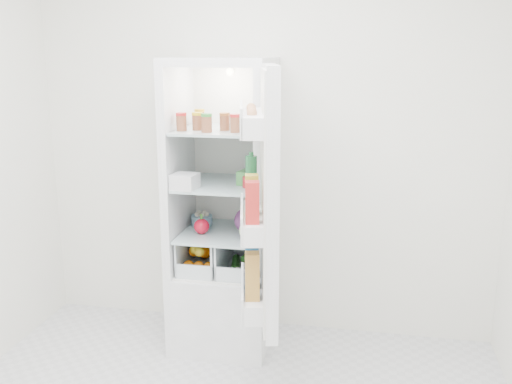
% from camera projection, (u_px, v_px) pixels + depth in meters
% --- Properties ---
extents(room_walls, '(3.02, 3.02, 2.61)m').
position_uv_depth(room_walls, '(192.00, 117.00, 2.17)').
color(room_walls, white).
rests_on(room_walls, ground).
extents(refrigerator, '(0.60, 0.60, 1.80)m').
position_uv_depth(refrigerator, '(225.00, 241.00, 3.62)').
color(refrigerator, silver).
rests_on(refrigerator, ground).
extents(shelf_low, '(0.49, 0.53, 0.01)m').
position_uv_depth(shelf_low, '(223.00, 233.00, 3.54)').
color(shelf_low, '#ACC4C9').
rests_on(shelf_low, refrigerator).
extents(shelf_mid, '(0.49, 0.53, 0.02)m').
position_uv_depth(shelf_mid, '(222.00, 184.00, 3.46)').
color(shelf_mid, '#ACC4C9').
rests_on(shelf_mid, refrigerator).
extents(shelf_top, '(0.49, 0.53, 0.02)m').
position_uv_depth(shelf_top, '(221.00, 130.00, 3.38)').
color(shelf_top, '#ACC4C9').
rests_on(shelf_top, refrigerator).
extents(crisper_left, '(0.23, 0.46, 0.22)m').
position_uv_depth(crisper_left, '(204.00, 251.00, 3.59)').
color(crisper_left, silver).
rests_on(crisper_left, refrigerator).
extents(crisper_right, '(0.23, 0.46, 0.22)m').
position_uv_depth(crisper_right, '(242.00, 254.00, 3.55)').
color(crisper_right, silver).
rests_on(crisper_right, refrigerator).
extents(condiment_jars, '(0.46, 0.32, 0.08)m').
position_uv_depth(condiment_jars, '(214.00, 123.00, 3.30)').
color(condiment_jars, '#B21919').
rests_on(condiment_jars, shelf_top).
extents(squeeze_bottle, '(0.05, 0.05, 0.18)m').
position_uv_depth(squeeze_bottle, '(256.00, 114.00, 3.32)').
color(squeeze_bottle, white).
rests_on(squeeze_bottle, shelf_top).
extents(tub_white, '(0.15, 0.15, 0.09)m').
position_uv_depth(tub_white, '(185.00, 181.00, 3.30)').
color(tub_white, silver).
rests_on(tub_white, shelf_mid).
extents(tin_red, '(0.10, 0.10, 0.06)m').
position_uv_depth(tin_red, '(251.00, 182.00, 3.34)').
color(tin_red, red).
rests_on(tin_red, shelf_mid).
extents(tub_green, '(0.14, 0.17, 0.08)m').
position_uv_depth(tub_green, '(249.00, 177.00, 3.42)').
color(tub_green, '#439343').
rests_on(tub_green, shelf_mid).
extents(red_cabbage, '(0.16, 0.16, 0.16)m').
position_uv_depth(red_cabbage, '(247.00, 220.00, 3.49)').
color(red_cabbage, '#5B2161').
rests_on(red_cabbage, shelf_low).
extents(bell_pepper, '(0.09, 0.09, 0.09)m').
position_uv_depth(bell_pepper, '(202.00, 226.00, 3.48)').
color(bell_pepper, red).
rests_on(bell_pepper, shelf_low).
extents(mushroom_bowl, '(0.17, 0.17, 0.06)m').
position_uv_depth(mushroom_bowl, '(202.00, 220.00, 3.66)').
color(mushroom_bowl, '#80A4BF').
rests_on(mushroom_bowl, shelf_low).
extents(salad_bag, '(0.11, 0.11, 0.11)m').
position_uv_depth(salad_bag, '(248.00, 231.00, 3.38)').
color(salad_bag, beige).
rests_on(salad_bag, shelf_low).
extents(citrus_pile, '(0.20, 0.31, 0.16)m').
position_uv_depth(citrus_pile, '(202.00, 256.00, 3.57)').
color(citrus_pile, orange).
rests_on(citrus_pile, refrigerator).
extents(veg_pile, '(0.16, 0.30, 0.10)m').
position_uv_depth(veg_pile, '(243.00, 261.00, 3.55)').
color(veg_pile, '#1E531B').
rests_on(veg_pile, refrigerator).
extents(fridge_door, '(0.29, 0.60, 1.30)m').
position_uv_depth(fridge_door, '(264.00, 204.00, 2.84)').
color(fridge_door, silver).
rests_on(fridge_door, refrigerator).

